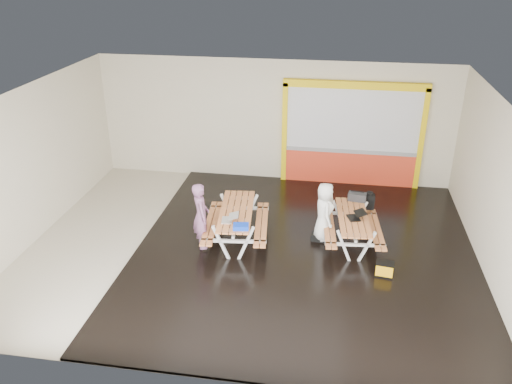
% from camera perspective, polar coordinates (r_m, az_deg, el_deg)
% --- Properties ---
extents(room, '(10.02, 8.02, 3.52)m').
position_cam_1_polar(room, '(11.01, -0.75, 1.55)').
color(room, beige).
rests_on(room, ground).
extents(deck, '(7.50, 7.98, 0.05)m').
position_cam_1_polar(deck, '(11.69, 5.39, -6.61)').
color(deck, black).
rests_on(deck, room).
extents(kiosk, '(3.88, 0.16, 3.00)m').
position_cam_1_polar(kiosk, '(14.65, 10.50, 5.99)').
color(kiosk, red).
rests_on(kiosk, room).
extents(picnic_table_left, '(1.62, 2.21, 0.83)m').
position_cam_1_polar(picnic_table_left, '(11.77, -2.17, -2.86)').
color(picnic_table_left, '#D17C43').
rests_on(picnic_table_left, deck).
extents(picnic_table_right, '(1.44, 1.99, 0.76)m').
position_cam_1_polar(picnic_table_right, '(11.85, 10.60, -3.39)').
color(picnic_table_right, '#D17C43').
rests_on(picnic_table_right, deck).
extents(person_left, '(0.55, 0.65, 1.52)m').
position_cam_1_polar(person_left, '(11.43, -6.09, -2.60)').
color(person_left, '#804F73').
rests_on(person_left, deck).
extents(person_right, '(0.59, 0.76, 1.37)m').
position_cam_1_polar(person_right, '(11.80, 7.54, -2.14)').
color(person_right, white).
rests_on(person_right, deck).
extents(laptop_left, '(0.41, 0.38, 0.16)m').
position_cam_1_polar(laptop_left, '(11.23, -2.94, -2.93)').
color(laptop_left, silver).
rests_on(laptop_left, picnic_table_left).
extents(laptop_right, '(0.47, 0.44, 0.16)m').
position_cam_1_polar(laptop_right, '(11.67, 10.97, -2.61)').
color(laptop_right, black).
rests_on(laptop_right, picnic_table_right).
extents(blue_pouch, '(0.36, 0.28, 0.10)m').
position_cam_1_polar(blue_pouch, '(10.91, -1.68, -3.83)').
color(blue_pouch, '#0D33C1').
rests_on(blue_pouch, picnic_table_left).
extents(toolbox, '(0.45, 0.27, 0.25)m').
position_cam_1_polar(toolbox, '(12.46, 11.09, -0.52)').
color(toolbox, black).
rests_on(toolbox, picnic_table_right).
extents(backpack, '(0.26, 0.17, 0.43)m').
position_cam_1_polar(backpack, '(12.70, 12.36, -0.94)').
color(backpack, black).
rests_on(backpack, picnic_table_right).
extents(dark_case, '(0.43, 0.34, 0.15)m').
position_cam_1_polar(dark_case, '(12.12, 7.11, -4.92)').
color(dark_case, black).
rests_on(dark_case, deck).
extents(fluke_bag, '(0.39, 0.29, 0.31)m').
position_cam_1_polar(fluke_bag, '(11.07, 13.99, -8.27)').
color(fluke_bag, black).
rests_on(fluke_bag, deck).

